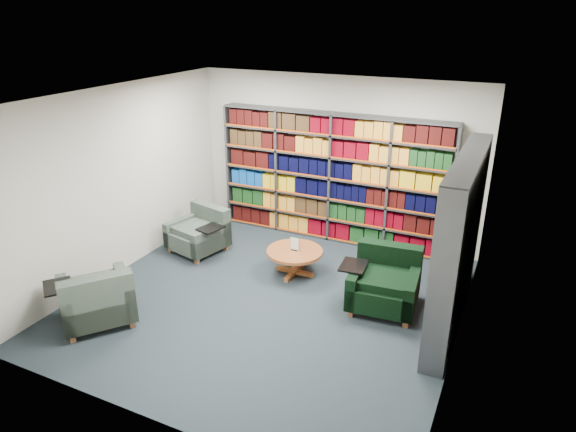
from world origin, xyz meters
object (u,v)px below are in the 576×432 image
at_px(coffee_table, 295,255).
at_px(chair_green_right, 385,283).
at_px(chair_teal_front, 97,302).
at_px(chair_teal_left, 201,233).

bearing_deg(coffee_table, chair_green_right, -10.16).
relative_size(chair_green_right, chair_teal_front, 0.88).
bearing_deg(coffee_table, chair_teal_left, 176.24).
relative_size(chair_teal_left, coffee_table, 1.22).
xyz_separation_m(chair_green_right, chair_teal_front, (-3.20, -2.02, -0.00)).
bearing_deg(chair_teal_left, chair_green_right, -6.68).
bearing_deg(chair_green_right, chair_teal_left, 173.32).
relative_size(chair_teal_left, chair_teal_front, 0.85).
xyz_separation_m(chair_teal_front, coffee_table, (1.73, 2.29, -0.00)).
relative_size(chair_teal_left, chair_green_right, 0.96).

